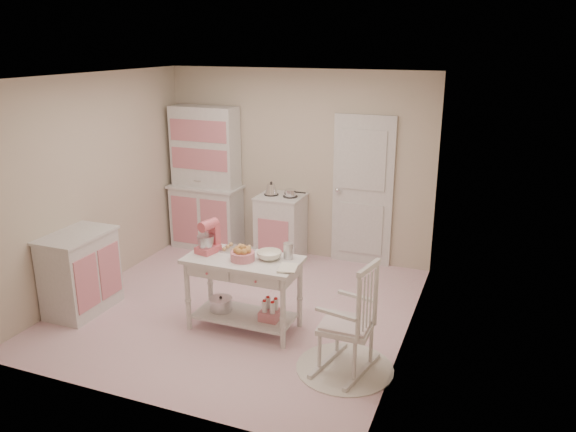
% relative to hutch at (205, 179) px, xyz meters
% --- Properties ---
extents(room_shell, '(3.84, 3.84, 2.62)m').
position_rel_hutch_xyz_m(room_shell, '(1.33, -1.66, 0.61)').
color(room_shell, pink).
rests_on(room_shell, ground).
extents(door, '(0.82, 0.05, 2.04)m').
position_rel_hutch_xyz_m(door, '(2.28, 0.21, -0.02)').
color(door, silver).
rests_on(door, ground).
extents(hutch, '(1.06, 0.50, 2.08)m').
position_rel_hutch_xyz_m(hutch, '(0.00, 0.00, 0.00)').
color(hutch, silver).
rests_on(hutch, ground).
extents(stove, '(0.62, 0.57, 0.92)m').
position_rel_hutch_xyz_m(stove, '(1.20, -0.05, -0.58)').
color(stove, silver).
rests_on(stove, ground).
extents(base_cabinet, '(0.54, 0.84, 0.92)m').
position_rel_hutch_xyz_m(base_cabinet, '(-0.30, -2.35, -0.58)').
color(base_cabinet, silver).
rests_on(base_cabinet, ground).
extents(lace_rug, '(0.92, 0.92, 0.01)m').
position_rel_hutch_xyz_m(lace_rug, '(2.81, -2.43, -1.03)').
color(lace_rug, white).
rests_on(lace_rug, ground).
extents(rocking_chair, '(0.62, 0.81, 1.10)m').
position_rel_hutch_xyz_m(rocking_chair, '(2.81, -2.43, -0.49)').
color(rocking_chair, silver).
rests_on(rocking_chair, ground).
extents(work_table, '(1.20, 0.60, 0.80)m').
position_rel_hutch_xyz_m(work_table, '(1.59, -2.06, -0.64)').
color(work_table, silver).
rests_on(work_table, ground).
extents(stand_mixer, '(0.26, 0.32, 0.34)m').
position_rel_hutch_xyz_m(stand_mixer, '(1.17, -2.04, -0.07)').
color(stand_mixer, '#D65A66').
rests_on(stand_mixer, work_table).
extents(cookie_tray, '(0.34, 0.24, 0.02)m').
position_rel_hutch_xyz_m(cookie_tray, '(1.44, -1.88, -0.23)').
color(cookie_tray, silver).
rests_on(cookie_tray, work_table).
extents(bread_basket, '(0.25, 0.25, 0.09)m').
position_rel_hutch_xyz_m(bread_basket, '(1.61, -2.11, -0.19)').
color(bread_basket, '#D37985').
rests_on(bread_basket, work_table).
extents(mixing_bowl, '(0.26, 0.26, 0.08)m').
position_rel_hutch_xyz_m(mixing_bowl, '(1.85, -1.98, -0.20)').
color(mixing_bowl, white).
rests_on(mixing_bowl, work_table).
extents(metal_pitcher, '(0.10, 0.10, 0.17)m').
position_rel_hutch_xyz_m(metal_pitcher, '(2.03, -1.90, -0.16)').
color(metal_pitcher, silver).
rests_on(metal_pitcher, work_table).
extents(recipe_book, '(0.22, 0.27, 0.02)m').
position_rel_hutch_xyz_m(recipe_book, '(2.04, -2.18, -0.23)').
color(recipe_book, white).
rests_on(recipe_book, work_table).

